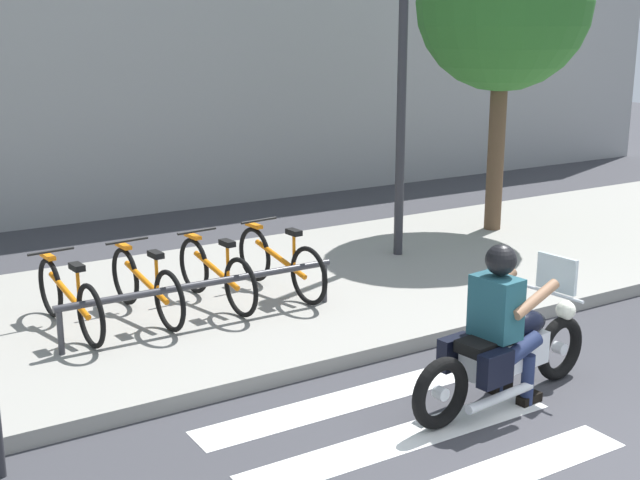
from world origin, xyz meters
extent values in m
cube|color=gray|center=(0.00, 5.17, 0.07)|extent=(24.00, 4.40, 0.15)
cube|color=white|center=(-1.46, 1.60, 0.00)|extent=(2.80, 0.40, 0.01)
cube|color=white|center=(-1.46, 2.40, 0.00)|extent=(2.80, 0.40, 0.01)
torus|color=black|center=(0.45, 1.77, 0.30)|extent=(0.61, 0.18, 0.60)
cylinder|color=silver|center=(0.45, 1.77, 0.30)|extent=(0.12, 0.11, 0.11)
torus|color=black|center=(-1.09, 1.60, 0.30)|extent=(0.61, 0.18, 0.60)
cylinder|color=silver|center=(-1.09, 1.60, 0.30)|extent=(0.12, 0.11, 0.11)
cube|color=silver|center=(-0.32, 1.68, 0.44)|extent=(0.88, 0.38, 0.28)
ellipsoid|color=black|center=(-0.11, 1.71, 0.66)|extent=(0.55, 0.34, 0.22)
cube|color=black|center=(-0.53, 1.66, 0.59)|extent=(0.59, 0.34, 0.10)
cube|color=black|center=(-0.73, 1.86, 0.48)|extent=(0.33, 0.16, 0.28)
cube|color=black|center=(-0.68, 1.42, 0.48)|extent=(0.33, 0.16, 0.28)
cylinder|color=silver|center=(0.30, 1.76, 0.85)|extent=(0.10, 0.62, 0.03)
sphere|color=white|center=(0.50, 1.78, 0.65)|extent=(0.18, 0.18, 0.18)
cube|color=silver|center=(0.33, 1.76, 1.03)|extent=(0.09, 0.40, 0.32)
cylinder|color=silver|center=(-0.55, 1.48, 0.18)|extent=(0.77, 0.17, 0.08)
cube|color=#1E4C59|center=(-0.47, 1.67, 0.89)|extent=(0.30, 0.43, 0.52)
sphere|color=black|center=(-0.44, 1.67, 1.29)|extent=(0.26, 0.26, 0.26)
cylinder|color=#9E7051|center=(-0.27, 1.91, 0.97)|extent=(0.53, 0.15, 0.26)
cylinder|color=#9E7051|center=(-0.22, 1.48, 0.97)|extent=(0.53, 0.15, 0.26)
cylinder|color=#1E284C|center=(-0.34, 1.84, 0.53)|extent=(0.46, 0.19, 0.24)
cylinder|color=#1E284C|center=(-0.22, 1.86, 0.23)|extent=(0.11, 0.11, 0.45)
cube|color=black|center=(-0.18, 1.86, 0.04)|extent=(0.25, 0.13, 0.08)
cylinder|color=#1E284C|center=(-0.30, 1.53, 0.53)|extent=(0.46, 0.19, 0.24)
cylinder|color=#1E284C|center=(-0.18, 1.54, 0.23)|extent=(0.11, 0.11, 0.45)
cube|color=black|center=(-0.14, 1.54, 0.04)|extent=(0.25, 0.13, 0.08)
torus|color=black|center=(-3.13, 5.48, 0.47)|extent=(0.10, 0.63, 0.63)
torus|color=black|center=(-3.04, 4.40, 0.47)|extent=(0.10, 0.63, 0.63)
cylinder|color=orange|center=(-3.08, 4.94, 0.54)|extent=(0.14, 0.98, 0.26)
cylinder|color=orange|center=(-3.06, 4.67, 0.70)|extent=(0.04, 0.04, 0.39)
cube|color=black|center=(-3.06, 4.67, 0.89)|extent=(0.12, 0.21, 0.06)
cylinder|color=black|center=(-3.12, 5.38, 0.89)|extent=(0.48, 0.07, 0.03)
cube|color=orange|center=(-3.13, 5.48, 0.82)|extent=(0.10, 0.29, 0.04)
torus|color=black|center=(-2.33, 5.47, 0.47)|extent=(0.11, 0.64, 0.64)
torus|color=black|center=(-2.24, 4.41, 0.47)|extent=(0.11, 0.64, 0.64)
cylinder|color=orange|center=(-2.28, 4.94, 0.54)|extent=(0.14, 0.94, 0.26)
cylinder|color=orange|center=(-2.26, 4.68, 0.70)|extent=(0.04, 0.04, 0.39)
cube|color=black|center=(-2.26, 4.68, 0.90)|extent=(0.12, 0.21, 0.06)
cylinder|color=black|center=(-2.32, 5.36, 0.90)|extent=(0.48, 0.07, 0.03)
cube|color=orange|center=(-2.33, 5.47, 0.82)|extent=(0.10, 0.29, 0.04)
torus|color=black|center=(-1.52, 5.45, 0.48)|extent=(0.11, 0.64, 0.64)
torus|color=black|center=(-1.44, 4.43, 0.48)|extent=(0.11, 0.64, 0.64)
cylinder|color=orange|center=(-1.48, 4.94, 0.54)|extent=(0.14, 0.91, 0.25)
cylinder|color=orange|center=(-1.46, 4.69, 0.71)|extent=(0.04, 0.04, 0.39)
cube|color=black|center=(-1.46, 4.69, 0.90)|extent=(0.12, 0.21, 0.06)
cylinder|color=black|center=(-1.51, 5.35, 0.90)|extent=(0.48, 0.07, 0.03)
cube|color=orange|center=(-1.52, 5.45, 0.82)|extent=(0.10, 0.29, 0.04)
torus|color=black|center=(-0.72, 5.49, 0.48)|extent=(0.11, 0.66, 0.66)
torus|color=black|center=(-0.63, 4.39, 0.48)|extent=(0.11, 0.66, 0.66)
cylinder|color=orange|center=(-0.68, 4.94, 0.55)|extent=(0.14, 0.98, 0.26)
cylinder|color=orange|center=(-0.65, 4.67, 0.72)|extent=(0.04, 0.04, 0.40)
cube|color=black|center=(-0.65, 4.67, 0.92)|extent=(0.12, 0.21, 0.06)
cylinder|color=black|center=(-0.71, 5.38, 0.92)|extent=(0.48, 0.07, 0.03)
cube|color=orange|center=(-0.72, 5.49, 0.84)|extent=(0.10, 0.29, 0.04)
cylinder|color=#333338|center=(-1.88, 4.39, 0.60)|extent=(3.01, 0.07, 0.07)
cylinder|color=#333338|center=(-3.33, 4.39, 0.38)|extent=(0.06, 0.06, 0.45)
cylinder|color=#333338|center=(-0.43, 4.39, 0.38)|extent=(0.06, 0.06, 0.45)
cylinder|color=#2D2D33|center=(1.48, 5.57, 2.14)|extent=(0.12, 0.12, 4.28)
cylinder|color=brown|center=(3.55, 5.97, 1.28)|extent=(0.25, 0.25, 2.56)
sphere|color=#2D6B28|center=(3.55, 5.97, 3.44)|extent=(2.49, 2.49, 2.49)
cube|color=#999999|center=(0.00, 10.87, 3.30)|extent=(24.00, 1.20, 6.61)
camera|label=1|loc=(-5.20, -3.19, 3.17)|focal=47.60mm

